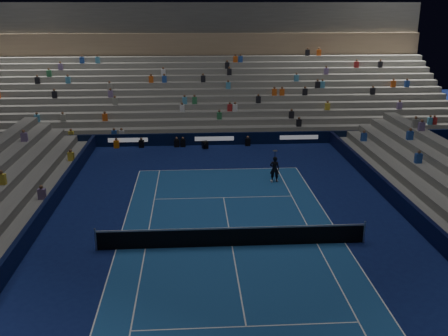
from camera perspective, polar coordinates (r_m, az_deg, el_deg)
ground at (r=24.65m, az=0.90°, el=-8.73°), size 90.00×90.00×0.00m
court_surface at (r=24.64m, az=0.90°, el=-8.72°), size 10.97×23.77×0.01m
sponsor_barrier_far at (r=41.85m, az=-1.10°, el=3.29°), size 44.00×0.25×1.00m
sponsor_barrier_east at (r=26.94m, az=22.09°, el=-6.55°), size 0.25×37.00×1.00m
sponsor_barrier_west at (r=25.61m, az=-21.49°, el=-7.75°), size 0.25×37.00×1.00m
grandstand_main at (r=50.48m, az=-1.61°, el=9.13°), size 44.00×15.20×11.20m
tennis_net at (r=24.42m, az=0.91°, el=-7.67°), size 12.90×0.10×1.10m
tennis_player at (r=33.13m, az=5.67°, el=-0.12°), size 0.69×0.52×1.71m
broadcast_camera at (r=40.83m, az=-2.13°, el=2.61°), size 0.54×0.93×0.57m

